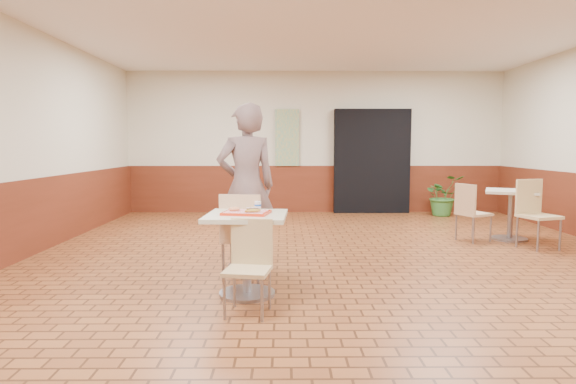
{
  "coord_description": "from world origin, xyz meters",
  "views": [
    {
      "loc": [
        -0.67,
        -5.34,
        1.44
      ],
      "look_at": [
        -0.63,
        -0.31,
        0.95
      ],
      "focal_mm": 30.0,
      "sensor_mm": 36.0,
      "label": 1
    }
  ],
  "objects_px": {
    "customer": "(246,186)",
    "second_table": "(511,206)",
    "chair_main_back": "(242,232)",
    "chair_second_front": "(535,210)",
    "long_john_donut": "(253,210)",
    "ring_donut": "(234,209)",
    "main_table": "(247,241)",
    "chair_main_front": "(249,261)",
    "chair_second_left": "(470,209)",
    "paper_cup": "(258,205)",
    "potted_plant": "(443,195)",
    "serving_tray": "(246,213)"
  },
  "relations": [
    {
      "from": "chair_main_front",
      "to": "serving_tray",
      "type": "xyz_separation_m",
      "value": [
        -0.06,
        0.47,
        0.36
      ]
    },
    {
      "from": "paper_cup",
      "to": "ring_donut",
      "type": "bearing_deg",
      "value": -162.59
    },
    {
      "from": "long_john_donut",
      "to": "ring_donut",
      "type": "bearing_deg",
      "value": 148.75
    },
    {
      "from": "chair_second_left",
      "to": "chair_second_front",
      "type": "height_order",
      "value": "chair_second_front"
    },
    {
      "from": "customer",
      "to": "ring_donut",
      "type": "height_order",
      "value": "customer"
    },
    {
      "from": "customer",
      "to": "second_table",
      "type": "xyz_separation_m",
      "value": [
        3.9,
        1.6,
        -0.45
      ]
    },
    {
      "from": "serving_tray",
      "to": "long_john_donut",
      "type": "bearing_deg",
      "value": -50.04
    },
    {
      "from": "ring_donut",
      "to": "long_john_donut",
      "type": "xyz_separation_m",
      "value": [
        0.18,
        -0.11,
        0.0
      ]
    },
    {
      "from": "long_john_donut",
      "to": "chair_main_front",
      "type": "bearing_deg",
      "value": -91.23
    },
    {
      "from": "chair_second_front",
      "to": "chair_main_front",
      "type": "bearing_deg",
      "value": -162.5
    },
    {
      "from": "chair_second_left",
      "to": "potted_plant",
      "type": "xyz_separation_m",
      "value": [
        0.46,
        2.63,
        -0.07
      ]
    },
    {
      "from": "chair_main_front",
      "to": "long_john_donut",
      "type": "relative_size",
      "value": 5.05
    },
    {
      "from": "chair_main_back",
      "to": "long_john_donut",
      "type": "relative_size",
      "value": 5.91
    },
    {
      "from": "chair_main_back",
      "to": "ring_donut",
      "type": "height_order",
      "value": "chair_main_back"
    },
    {
      "from": "long_john_donut",
      "to": "paper_cup",
      "type": "distance_m",
      "value": 0.19
    },
    {
      "from": "serving_tray",
      "to": "paper_cup",
      "type": "xyz_separation_m",
      "value": [
        0.1,
        0.1,
        0.05
      ]
    },
    {
      "from": "chair_main_back",
      "to": "ring_donut",
      "type": "bearing_deg",
      "value": 93.03
    },
    {
      "from": "serving_tray",
      "to": "long_john_donut",
      "type": "height_order",
      "value": "long_john_donut"
    },
    {
      "from": "customer",
      "to": "chair_second_left",
      "type": "relative_size",
      "value": 2.22
    },
    {
      "from": "chair_second_left",
      "to": "main_table",
      "type": "bearing_deg",
      "value": 104.67
    },
    {
      "from": "chair_main_back",
      "to": "second_table",
      "type": "xyz_separation_m",
      "value": [
        3.9,
        2.21,
        -0.01
      ]
    },
    {
      "from": "long_john_donut",
      "to": "potted_plant",
      "type": "relative_size",
      "value": 0.19
    },
    {
      "from": "ring_donut",
      "to": "chair_second_front",
      "type": "xyz_separation_m",
      "value": [
        4.01,
        2.11,
        -0.3
      ]
    },
    {
      "from": "potted_plant",
      "to": "second_table",
      "type": "bearing_deg",
      "value": -85.38
    },
    {
      "from": "chair_main_back",
      "to": "customer",
      "type": "distance_m",
      "value": 0.75
    },
    {
      "from": "second_table",
      "to": "chair_second_left",
      "type": "relative_size",
      "value": 0.88
    },
    {
      "from": "paper_cup",
      "to": "main_table",
      "type": "bearing_deg",
      "value": -135.18
    },
    {
      "from": "ring_donut",
      "to": "potted_plant",
      "type": "relative_size",
      "value": 0.13
    },
    {
      "from": "chair_main_front",
      "to": "long_john_donut",
      "type": "height_order",
      "value": "long_john_donut"
    },
    {
      "from": "potted_plant",
      "to": "chair_main_front",
      "type": "bearing_deg",
      "value": -122.06
    },
    {
      "from": "chair_main_front",
      "to": "chair_main_back",
      "type": "xyz_separation_m",
      "value": [
        -0.14,
        0.96,
        0.08
      ]
    },
    {
      "from": "paper_cup",
      "to": "second_table",
      "type": "xyz_separation_m",
      "value": [
        3.71,
        2.6,
        -0.35
      ]
    },
    {
      "from": "customer",
      "to": "long_john_donut",
      "type": "xyz_separation_m",
      "value": [
        0.15,
        -1.18,
        -0.12
      ]
    },
    {
      "from": "paper_cup",
      "to": "chair_main_back",
      "type": "bearing_deg",
      "value": 115.32
    },
    {
      "from": "second_table",
      "to": "potted_plant",
      "type": "xyz_separation_m",
      "value": [
        -0.2,
        2.51,
        -0.09
      ]
    },
    {
      "from": "long_john_donut",
      "to": "second_table",
      "type": "xyz_separation_m",
      "value": [
        3.75,
        2.78,
        -0.33
      ]
    },
    {
      "from": "chair_main_back",
      "to": "chair_second_front",
      "type": "distance_m",
      "value": 4.3
    },
    {
      "from": "paper_cup",
      "to": "long_john_donut",
      "type": "bearing_deg",
      "value": -101.33
    },
    {
      "from": "customer",
      "to": "main_table",
      "type": "bearing_deg",
      "value": 76.56
    },
    {
      "from": "main_table",
      "to": "long_john_donut",
      "type": "relative_size",
      "value": 4.99
    },
    {
      "from": "chair_main_back",
      "to": "ring_donut",
      "type": "relative_size",
      "value": 8.62
    },
    {
      "from": "main_table",
      "to": "chair_second_front",
      "type": "bearing_deg",
      "value": 28.84
    },
    {
      "from": "main_table",
      "to": "chair_main_front",
      "type": "distance_m",
      "value": 0.48
    },
    {
      "from": "main_table",
      "to": "chair_main_front",
      "type": "relative_size",
      "value": 0.99
    },
    {
      "from": "paper_cup",
      "to": "second_table",
      "type": "relative_size",
      "value": 0.11
    },
    {
      "from": "long_john_donut",
      "to": "chair_second_front",
      "type": "xyz_separation_m",
      "value": [
        3.82,
        2.22,
        -0.3
      ]
    },
    {
      "from": "customer",
      "to": "potted_plant",
      "type": "relative_size",
      "value": 2.3
    },
    {
      "from": "chair_main_front",
      "to": "second_table",
      "type": "distance_m",
      "value": 4.92
    },
    {
      "from": "chair_main_back",
      "to": "ring_donut",
      "type": "distance_m",
      "value": 0.56
    },
    {
      "from": "customer",
      "to": "chair_second_left",
      "type": "bearing_deg",
      "value": -173.19
    }
  ]
}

